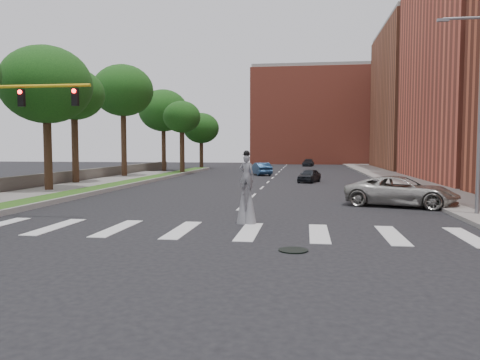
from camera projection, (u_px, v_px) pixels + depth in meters
The scene contains 22 objects.
ground_plane at pixel (210, 236), 16.59m from camera, with size 160.00×160.00×0.00m, color black.
grass_median at pixel (121, 185), 37.93m from camera, with size 2.00×60.00×0.25m, color #275117.
median_curb at pixel (133, 185), 37.78m from camera, with size 0.20×60.00×0.28m, color gray.
sidewalk_left at pixel (10, 198), 28.47m from camera, with size 4.00×60.00×0.18m, color slate.
sidewalk_right at pixel (414, 183), 39.55m from camera, with size 5.00×90.00×0.18m, color slate.
stone_wall at pixel (69, 177), 40.64m from camera, with size 0.50×56.00×1.10m, color #534E47.
manhole at pixel (293, 250), 14.20m from camera, with size 0.90×0.90×0.04m, color black.
building_far at pixel (439, 99), 66.19m from camera, with size 16.00×22.00×20.00m, color #9B5439.
building_backdrop at pixel (319, 118), 92.19m from camera, with size 26.00×14.00×18.00m, color #CD5740.
streetlight at pixel (478, 108), 20.67m from camera, with size 2.05×0.20×9.00m.
traffic_signal at pixel (6, 124), 20.62m from camera, with size 5.30×0.23×6.20m.
stilt_performer at pixel (246, 195), 19.15m from camera, with size 0.84×0.57×3.02m.
suv_crossing at pixel (401, 191), 24.89m from camera, with size 2.67×5.79×1.61m, color #A6A49C.
car_near at pixel (309, 176), 42.06m from camera, with size 1.44×3.57×1.22m, color black.
car_mid at pixel (261, 169), 52.85m from camera, with size 1.50×4.31×1.42m, color navy.
car_far at pixel (308, 163), 78.07m from camera, with size 1.68×4.14×1.20m, color black.
tree_2 at pixel (46, 85), 32.41m from camera, with size 6.30×6.30×10.16m.
tree_3 at pixel (74, 95), 39.19m from camera, with size 5.08×5.08×9.77m.
tree_4 at pixel (123, 91), 48.28m from camera, with size 6.24×6.24×11.67m.
tree_5 at pixel (163, 111), 61.28m from camera, with size 6.45×6.45×10.71m.
tree_6 at pixel (182, 118), 54.42m from camera, with size 4.36×4.36×8.55m.
tree_7 at pixel (201, 128), 68.78m from camera, with size 5.26×5.26×8.21m.
Camera 1 is at (3.34, -16.10, 3.14)m, focal length 35.00 mm.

